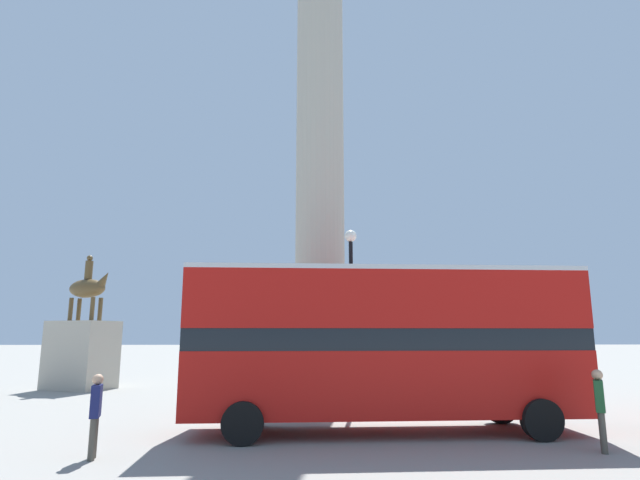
% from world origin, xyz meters
% --- Properties ---
extents(ground_plane, '(200.00, 200.00, 0.00)m').
position_xyz_m(ground_plane, '(0.00, 0.00, 0.00)').
color(ground_plane, gray).
extents(monument_column, '(5.84, 5.84, 24.04)m').
position_xyz_m(monument_column, '(0.00, 0.00, 8.72)').
color(monument_column, '#ADA593').
rests_on(monument_column, ground_plane).
extents(bus_b, '(10.45, 3.05, 4.31)m').
position_xyz_m(bus_b, '(1.52, -6.74, 2.38)').
color(bus_b, '#B7140F').
rests_on(bus_b, ground_plane).
extents(equestrian_statue, '(3.42, 2.97, 6.36)m').
position_xyz_m(equestrian_statue, '(-11.21, 4.13, 1.92)').
color(equestrian_statue, '#ADA593').
rests_on(equestrian_statue, ground_plane).
extents(street_lamp, '(0.41, 0.41, 6.15)m').
position_xyz_m(street_lamp, '(0.97, -3.36, 3.40)').
color(street_lamp, black).
rests_on(street_lamp, ground_plane).
extents(pedestrian_near_lamp, '(0.29, 0.48, 1.72)m').
position_xyz_m(pedestrian_near_lamp, '(-5.02, -9.31, 0.97)').
color(pedestrian_near_lamp, '#4C473D').
rests_on(pedestrian_near_lamp, ground_plane).
extents(pedestrian_by_plinth, '(0.39, 0.50, 1.78)m').
position_xyz_m(pedestrian_by_plinth, '(5.99, -9.04, 1.01)').
color(pedestrian_by_plinth, '#4C473D').
rests_on(pedestrian_by_plinth, ground_plane).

